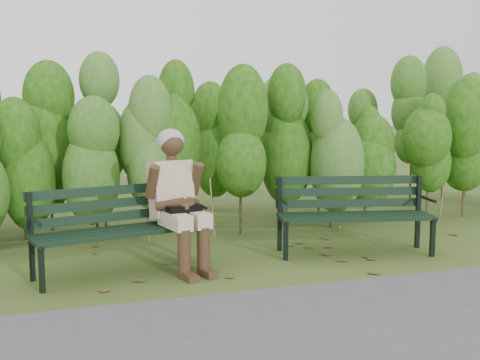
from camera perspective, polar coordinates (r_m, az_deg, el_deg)
name	(u,v)px	position (r m, az deg, el deg)	size (l,w,h in m)	color
ground	(251,260)	(5.58, 1.11, -8.09)	(80.00, 80.00, 0.00)	#3D4C1C
footpath	(366,349)	(3.68, 12.71, -16.44)	(60.00, 2.50, 0.01)	#474749
hedge_band	(204,126)	(7.17, -3.70, 5.46)	(11.04, 1.67, 2.42)	#47381E
leaf_litter	(186,270)	(5.25, -5.49, -9.06)	(5.57, 2.12, 0.01)	brown
bench_left	(119,222)	(5.21, -12.24, -4.19)	(1.63, 0.86, 0.78)	black
bench_right	(353,208)	(5.91, 11.39, -2.81)	(1.63, 0.83, 0.78)	black
seated_woman	(177,193)	(5.21, -6.40, -1.27)	(0.58, 0.85, 1.29)	beige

